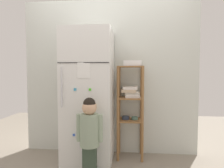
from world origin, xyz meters
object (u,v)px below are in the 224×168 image
at_px(child_standing, 90,130).
at_px(fruit_bin, 133,64).
at_px(refrigerator, 89,96).
at_px(pantry_shelf_unit, 130,102).

bearing_deg(child_standing, fruit_bin, 51.73).
height_order(refrigerator, fruit_bin, refrigerator).
bearing_deg(pantry_shelf_unit, child_standing, -126.17).
xyz_separation_m(child_standing, pantry_shelf_unit, (0.45, 0.62, 0.23)).
bearing_deg(refrigerator, pantry_shelf_unit, 14.99).
bearing_deg(refrigerator, child_standing, -77.06).
xyz_separation_m(refrigerator, child_standing, (0.11, -0.47, -0.32)).
bearing_deg(child_standing, refrigerator, 102.94).
distance_m(child_standing, pantry_shelf_unit, 0.80).
bearing_deg(pantry_shelf_unit, fruit_bin, -9.09).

